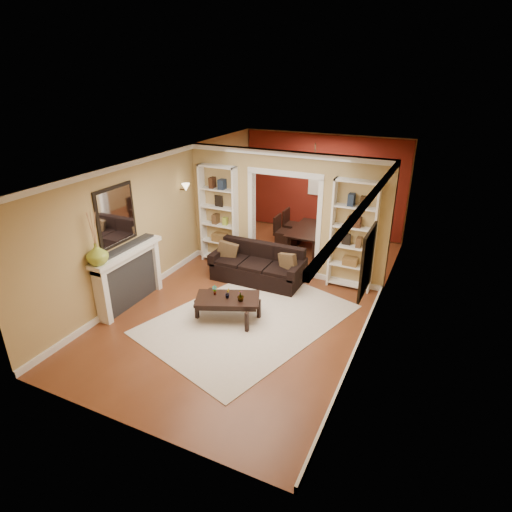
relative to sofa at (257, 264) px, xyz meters
The scene contains 30 objects.
floor 0.67m from the sofa, 55.15° to the right, with size 8.00×8.00×0.00m, color brown.
ceiling 2.37m from the sofa, 55.15° to the right, with size 8.00×8.00×0.00m, color white.
wall_back 3.69m from the sofa, 84.96° to the left, with size 8.00×8.00×0.00m, color tan.
wall_front 4.56m from the sofa, 85.97° to the right, with size 8.00×8.00×0.00m, color tan.
wall_left 2.21m from the sofa, 166.92° to the right, with size 8.00×8.00×0.00m, color tan.
wall_right 2.77m from the sofa, ahead, with size 8.00×8.00×0.00m, color tan.
partition_wall 1.26m from the sofa, 67.33° to the left, with size 4.50×0.15×2.70m, color tan.
red_back_panel 3.65m from the sofa, 84.91° to the left, with size 4.44×0.04×2.64m, color maroon.
dining_window 3.68m from the sofa, 84.86° to the left, with size 0.78×0.03×0.98m, color #8CA5CC.
area_rug 1.62m from the sofa, 70.52° to the right, with size 2.60×3.64×0.01m, color beige.
sofa is the anchor object (origin of this frame).
pillow_left 0.74m from the sofa, behind, with size 0.43×0.12×0.43m, color brown.
pillow_right 0.74m from the sofa, ahead, with size 0.41×0.12×0.41m, color brown.
coffee_table 1.63m from the sofa, 84.37° to the right, with size 1.15×0.62×0.44m, color black.
plant_left 1.62m from the sofa, 93.87° to the right, with size 0.10×0.07×0.18m, color #336626.
plant_center 1.62m from the sofa, 84.37° to the right, with size 0.10×0.08×0.18m, color #336626.
plant_right 1.67m from the sofa, 75.17° to the right, with size 0.12×0.12×0.21m, color #336626.
bookshelf_left 1.56m from the sofa, 154.87° to the left, with size 0.90×0.30×2.30m, color white.
bookshelf_right 2.09m from the sofa, 17.29° to the left, with size 0.90×0.30×2.30m, color white.
fireplace 2.64m from the sofa, 132.34° to the right, with size 0.32×1.70×1.16m, color white.
vase 3.33m from the sofa, 123.84° to the right, with size 0.37×0.37×0.39m, color #98B239.
mirror 3.08m from the sofa, 134.51° to the right, with size 0.03×0.95×1.10m, color silver.
wall_sconce 2.34m from the sofa, behind, with size 0.18×0.18×0.22m, color #FFE0A5.
framed_art 3.13m from the sofa, 29.88° to the right, with size 0.04×0.85×1.05m, color black.
dining_table 2.27m from the sofa, 78.51° to the left, with size 0.85×1.52×0.53m, color black.
dining_chair_nw 1.93m from the sofa, 92.92° to the left, with size 0.44×0.44×0.89m, color black.
dining_chair_ne 2.17m from the sofa, 62.49° to the left, with size 0.40×0.40×0.81m, color black.
dining_chair_sw 2.53m from the sofa, 92.23° to the left, with size 0.44×0.44×0.89m, color black.
dining_chair_se 2.72m from the sofa, 68.35° to the left, with size 0.47×0.47×0.95m, color black.
chandelier 2.80m from the sofa, 82.07° to the left, with size 0.50×0.50×0.30m, color #332517.
Camera 1 is at (3.21, -7.08, 4.27)m, focal length 30.00 mm.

